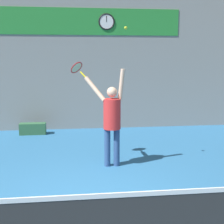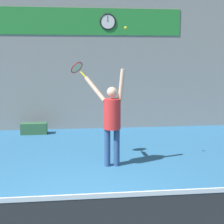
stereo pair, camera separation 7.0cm
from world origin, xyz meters
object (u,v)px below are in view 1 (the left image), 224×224
(tennis_racket, at_px, (77,68))
(tennis_ball, at_px, (126,28))
(equipment_bag, at_px, (33,129))
(tennis_player, at_px, (112,117))
(scoreboard_clock, at_px, (107,22))

(tennis_racket, distance_m, tennis_ball, 1.38)
(tennis_ball, xyz_separation_m, equipment_bag, (-2.33, 3.20, -2.72))
(tennis_player, height_order, tennis_ball, tennis_ball)
(tennis_player, relative_size, equipment_bag, 2.66)
(tennis_player, height_order, tennis_racket, tennis_racket)
(tennis_ball, height_order, equipment_bag, tennis_ball)
(scoreboard_clock, distance_m, tennis_racket, 3.62)
(tennis_ball, relative_size, equipment_bag, 0.08)
(tennis_racket, relative_size, equipment_bag, 0.50)
(scoreboard_clock, relative_size, tennis_player, 0.25)
(tennis_player, distance_m, equipment_bag, 3.84)
(scoreboard_clock, distance_m, tennis_ball, 3.80)
(tennis_player, relative_size, tennis_ball, 32.48)
(tennis_player, xyz_separation_m, tennis_ball, (0.27, -0.09, 1.82))
(scoreboard_clock, xyz_separation_m, tennis_player, (-0.28, -3.67, -2.36))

